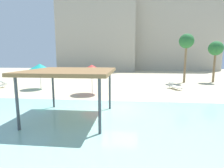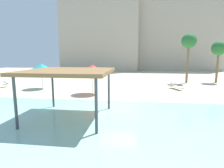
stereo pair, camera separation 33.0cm
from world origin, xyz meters
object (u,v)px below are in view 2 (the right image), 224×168
(beach_umbrella_teal_3, at_px, (42,66))
(lounge_chair_2, at_px, (176,86))
(palm_tree_1, at_px, (219,49))
(lounge_chair_0, at_px, (1,85))
(shade_pavilion, at_px, (69,73))
(palm_tree_0, at_px, (189,42))
(beach_umbrella_red_0, at_px, (92,68))

(beach_umbrella_teal_3, relative_size, lounge_chair_2, 1.37)
(beach_umbrella_teal_3, bearing_deg, palm_tree_1, 19.00)
(lounge_chair_0, relative_size, lounge_chair_2, 0.99)
(beach_umbrella_teal_3, bearing_deg, lounge_chair_0, -178.19)
(beach_umbrella_teal_3, bearing_deg, lounge_chair_2, 5.58)
(shade_pavilion, xyz_separation_m, lounge_chair_0, (-11.37, 8.63, -2.28))
(shade_pavilion, distance_m, palm_tree_0, 18.69)
(beach_umbrella_teal_3, relative_size, palm_tree_0, 0.42)
(lounge_chair_0, distance_m, palm_tree_1, 27.34)
(beach_umbrella_red_0, height_order, lounge_chair_0, beach_umbrella_red_0)
(lounge_chair_2, bearing_deg, lounge_chair_0, -106.90)
(palm_tree_1, bearing_deg, beach_umbrella_teal_3, -161.00)
(shade_pavilion, xyz_separation_m, beach_umbrella_red_0, (-0.30, 6.77, -0.18))
(beach_umbrella_red_0, distance_m, palm_tree_0, 14.03)
(beach_umbrella_red_0, bearing_deg, lounge_chair_0, 170.44)
(beach_umbrella_red_0, relative_size, lounge_chair_2, 1.38)
(beach_umbrella_red_0, bearing_deg, beach_umbrella_teal_3, 161.81)
(palm_tree_1, bearing_deg, palm_tree_0, -168.44)
(beach_umbrella_teal_3, bearing_deg, shade_pavilion, -53.74)
(shade_pavilion, bearing_deg, beach_umbrella_teal_3, 126.26)
(lounge_chair_0, distance_m, lounge_chair_2, 19.48)
(lounge_chair_2, height_order, palm_tree_0, palm_tree_0)
(shade_pavilion, height_order, lounge_chair_2, shade_pavilion)
(beach_umbrella_teal_3, relative_size, palm_tree_1, 0.49)
(beach_umbrella_red_0, relative_size, beach_umbrella_teal_3, 1.01)
(shade_pavilion, distance_m, lounge_chair_0, 14.46)
(shade_pavilion, relative_size, beach_umbrella_teal_3, 1.68)
(beach_umbrella_teal_3, distance_m, lounge_chair_0, 5.35)
(shade_pavilion, distance_m, lounge_chair_2, 13.19)
(beach_umbrella_red_0, distance_m, lounge_chair_0, 11.42)
(beach_umbrella_red_0, bearing_deg, palm_tree_0, 37.93)
(lounge_chair_0, bearing_deg, beach_umbrella_teal_3, 116.60)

